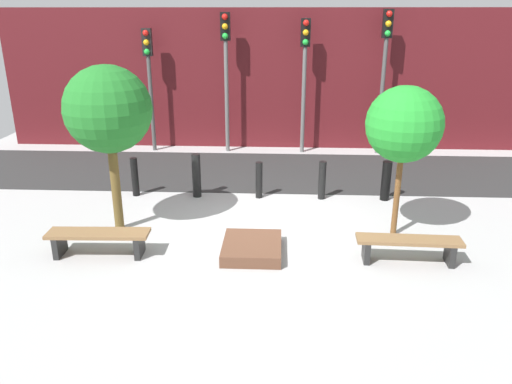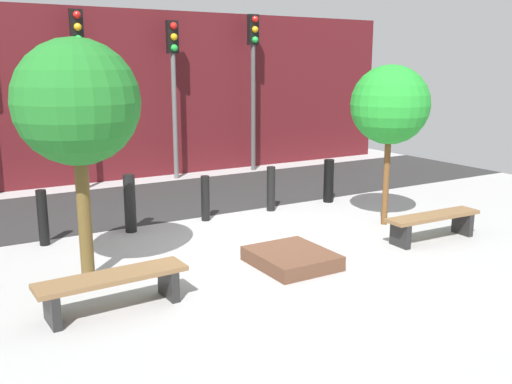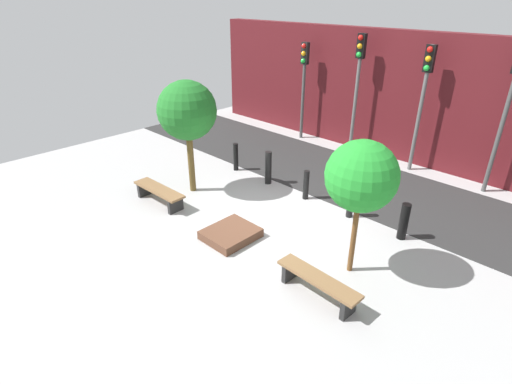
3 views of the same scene
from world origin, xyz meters
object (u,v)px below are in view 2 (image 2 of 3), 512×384
(bollard_far_right, at_px, (329,181))
(traffic_light_east, at_px, (253,65))
(bollard_left, at_px, (130,203))
(planter_bed, at_px, (292,258))
(traffic_light_mid_east, at_px, (174,72))
(tree_behind_right_bench, at_px, (390,105))
(bench_left, at_px, (113,284))
(traffic_light_mid_west, at_px, (79,68))
(tree_behind_left_bench, at_px, (77,104))
(bollard_right, at_px, (271,189))
(bench_right, at_px, (433,221))
(bollard_center, at_px, (205,198))
(bollard_far_left, at_px, (43,218))

(bollard_far_right, xyz_separation_m, traffic_light_east, (0.55, 4.05, 2.38))
(bollard_left, bearing_deg, planter_bed, -63.07)
(bollard_far_right, distance_m, traffic_light_mid_east, 4.94)
(tree_behind_right_bench, bearing_deg, bench_left, -168.08)
(planter_bed, relative_size, traffic_light_mid_west, 0.29)
(planter_bed, bearing_deg, bollard_far_right, 44.55)
(bollard_left, bearing_deg, bench_left, -112.29)
(bollard_far_right, bearing_deg, planter_bed, -135.45)
(bench_left, height_order, bollard_left, bollard_left)
(tree_behind_left_bench, bearing_deg, bollard_right, 24.74)
(bench_right, distance_m, tree_behind_left_bench, 5.88)
(bollard_right, bearing_deg, bollard_left, 180.00)
(tree_behind_right_bench, bearing_deg, bollard_right, 123.20)
(bollard_right, relative_size, traffic_light_mid_west, 0.22)
(planter_bed, distance_m, bollard_far_right, 4.08)
(tree_behind_left_bench, xyz_separation_m, bollard_center, (2.70, 1.91, -1.95))
(tree_behind_left_bench, bearing_deg, bollard_center, 35.31)
(traffic_light_mid_west, relative_size, traffic_light_mid_east, 1.04)
(planter_bed, bearing_deg, bench_left, -175.76)
(traffic_light_mid_east, bearing_deg, tree_behind_left_bench, -122.83)
(bench_left, xyz_separation_m, bench_right, (5.39, -0.00, -0.00))
(tree_behind_left_bench, height_order, traffic_light_mid_west, traffic_light_mid_west)
(bench_right, distance_m, traffic_light_mid_west, 8.44)
(planter_bed, relative_size, traffic_light_east, 0.29)
(bollard_far_left, bearing_deg, traffic_light_mid_west, 66.64)
(planter_bed, relative_size, traffic_light_mid_east, 0.31)
(bench_left, distance_m, bollard_right, 5.15)
(tree_behind_right_bench, bearing_deg, planter_bed, -160.81)
(tree_behind_right_bench, xyz_separation_m, bollard_right, (-1.25, 1.91, -1.72))
(bench_left, bearing_deg, tree_behind_right_bench, 9.92)
(bench_right, xyz_separation_m, tree_behind_right_bench, (0.00, 1.14, 1.84))
(bollard_left, distance_m, bollard_center, 1.45)
(bench_left, relative_size, planter_bed, 1.50)
(tree_behind_left_bench, xyz_separation_m, traffic_light_mid_east, (3.84, 5.96, 0.31))
(traffic_light_east, bearing_deg, bollard_center, -130.36)
(tree_behind_left_bench, distance_m, bollard_far_right, 6.21)
(planter_bed, height_order, bollard_left, bollard_left)
(tree_behind_right_bench, bearing_deg, traffic_light_mid_east, 104.59)
(bench_right, bearing_deg, bollard_far_left, 153.40)
(tree_behind_right_bench, relative_size, traffic_light_east, 0.69)
(bollard_left, height_order, traffic_light_mid_east, traffic_light_mid_east)
(bollard_left, height_order, traffic_light_mid_west, traffic_light_mid_west)
(bollard_right, bearing_deg, bollard_far_left, 180.00)
(bench_left, relative_size, bollard_left, 1.76)
(bench_right, bearing_deg, planter_bed, 177.76)
(bollard_left, xyz_separation_m, traffic_light_east, (4.89, 4.05, 2.33))
(tree_behind_left_bench, bearing_deg, traffic_light_mid_west, 75.41)
(planter_bed, xyz_separation_m, tree_behind_right_bench, (2.70, 0.94, 2.06))
(bollard_far_left, xyz_separation_m, traffic_light_mid_east, (4.04, 4.05, 2.23))
(tree_behind_left_bench, relative_size, bollard_center, 3.76)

